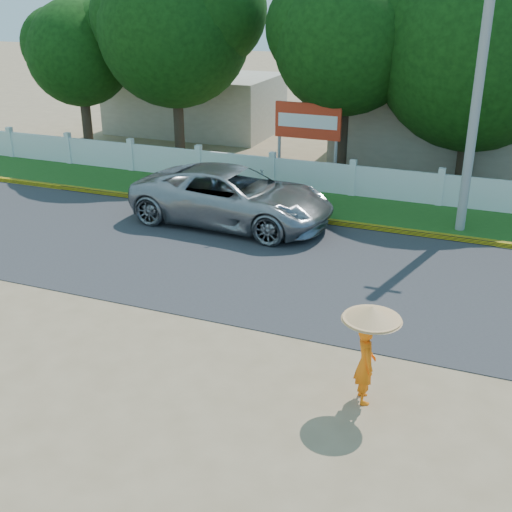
% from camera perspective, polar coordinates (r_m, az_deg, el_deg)
% --- Properties ---
extents(ground, '(120.00, 120.00, 0.00)m').
position_cam_1_polar(ground, '(13.30, -3.21, -8.31)').
color(ground, '#9E8460').
rests_on(ground, ground).
extents(road, '(60.00, 7.00, 0.02)m').
position_cam_1_polar(road, '(17.01, 3.10, -0.94)').
color(road, '#38383A').
rests_on(road, ground).
extents(grass_verge, '(60.00, 3.50, 0.03)m').
position_cam_1_polar(grass_verge, '(21.73, 7.57, 4.30)').
color(grass_verge, '#2D601E').
rests_on(grass_verge, ground).
extents(curb, '(40.00, 0.18, 0.16)m').
position_cam_1_polar(curb, '(20.15, 6.36, 3.05)').
color(curb, yellow).
rests_on(curb, ground).
extents(fence, '(40.00, 0.10, 1.10)m').
position_cam_1_polar(fence, '(22.92, 8.56, 6.64)').
color(fence, silver).
rests_on(fence, ground).
extents(building_near, '(10.00, 6.00, 3.20)m').
position_cam_1_polar(building_near, '(28.83, 17.89, 11.31)').
color(building_near, '#B7AD99').
rests_on(building_near, ground).
extents(building_far, '(8.00, 5.00, 2.80)m').
position_cam_1_polar(building_far, '(33.29, -5.37, 13.37)').
color(building_far, '#B7AD99').
rests_on(building_far, ground).
extents(utility_pole, '(0.28, 0.28, 7.88)m').
position_cam_1_polar(utility_pole, '(19.56, 19.03, 13.07)').
color(utility_pole, gray).
rests_on(utility_pole, ground).
extents(vehicle, '(6.42, 3.23, 1.74)m').
position_cam_1_polar(vehicle, '(19.89, -2.10, 5.32)').
color(vehicle, '#929499').
rests_on(vehicle, ground).
extents(monk_with_parasol, '(1.04, 1.04, 1.90)m').
position_cam_1_polar(monk_with_parasol, '(11.33, 9.97, -7.38)').
color(monk_with_parasol, orange).
rests_on(monk_with_parasol, ground).
extents(billboard, '(2.50, 0.13, 2.95)m').
position_cam_1_polar(billboard, '(24.08, 4.62, 11.51)').
color(billboard, gray).
rests_on(billboard, ground).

